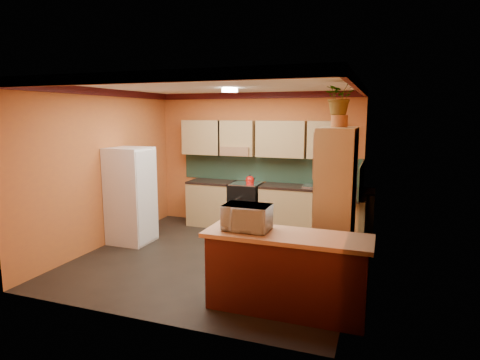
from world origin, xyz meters
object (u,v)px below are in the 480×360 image
Objects in this scene: base_cabinets_back at (276,209)px; fridge at (131,195)px; pantry at (336,205)px; breakfast_bar at (286,275)px; microwave at (247,217)px; stove at (246,206)px.

fridge is (-2.25, -1.56, 0.41)m from base_cabinets_back.
fridge is 3.63m from pantry.
fridge is at bearing 153.72° from breakfast_bar.
base_cabinets_back is 2.03× the size of breakfast_bar.
breakfast_bar is 0.80m from microwave.
fridge is at bearing 149.35° from microwave.
base_cabinets_back is at bearing 106.82° from breakfast_bar.
microwave is at bearing -30.15° from fridge.
fridge is at bearing 173.33° from pantry.
pantry reaches higher than fridge.
microwave is (-0.88, -1.16, 0.03)m from pantry.
base_cabinets_back is 2.15× the size of fridge.
stove is 1.68× the size of microwave.
stove is 2.86m from pantry.
fridge is (-1.62, -1.56, 0.39)m from stove.
pantry is at bearing -55.69° from base_cabinets_back.
fridge reaches higher than stove.
pantry is 1.37m from breakfast_bar.
microwave reaches higher than breakfast_bar.
breakfast_bar is (3.20, -1.58, -0.41)m from fridge.
breakfast_bar is 3.32× the size of microwave.
stove reaches higher than breakfast_bar.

